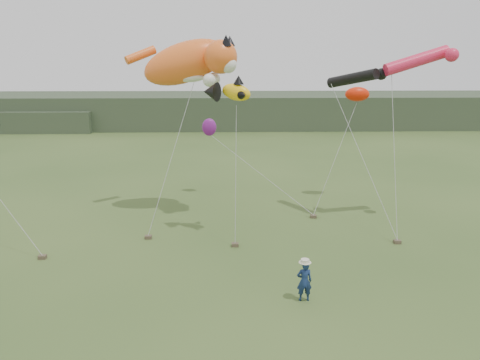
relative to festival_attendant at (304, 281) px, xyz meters
name	(u,v)px	position (x,y,z in m)	size (l,w,h in m)	color
ground	(267,292)	(-1.29, 0.67, -0.77)	(120.00, 120.00, 0.00)	#385123
headland	(216,111)	(-4.40, 45.36, 1.15)	(90.00, 13.00, 4.00)	#2D3D28
festival_attendant	(304,281)	(0.00, 0.00, 0.00)	(0.56, 0.37, 1.54)	navy
sandbag_anchors	(232,238)	(-2.57, 5.91, -0.69)	(16.64, 5.38, 0.17)	brown
cat_kite	(193,62)	(-4.58, 10.04, 7.62)	(6.12, 3.27, 3.40)	orange
fish_kite	(227,91)	(-2.79, 6.63, 6.32)	(2.55, 1.65, 1.26)	yellow
tube_kites	(395,67)	(5.83, 8.98, 7.36)	(6.03, 3.00, 2.25)	black
misc_kites	(302,106)	(1.77, 13.12, 4.96)	(10.10, 1.92, 3.10)	red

